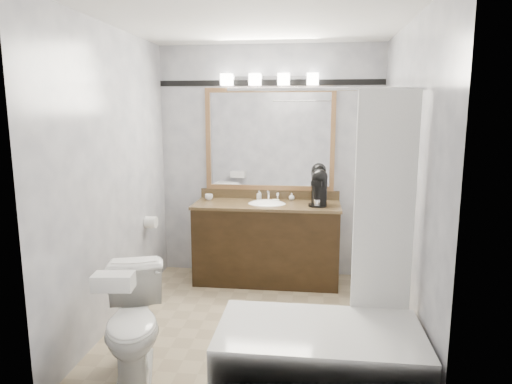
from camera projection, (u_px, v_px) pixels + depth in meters
The scene contains 14 objects.
room at pixel (255, 180), 3.71m from camera, with size 2.42×2.62×2.52m.
vanity at pixel (267, 241), 4.85m from camera, with size 1.53×0.58×0.97m.
mirror at pixel (270, 140), 4.92m from camera, with size 1.40×0.04×1.10m.
vanity_light_bar at pixel (269, 79), 4.76m from camera, with size 1.02×0.14×0.12m.
accent_stripe at pixel (270, 83), 4.83m from camera, with size 2.40×0.01×0.06m, color black.
bathtub at pixel (323, 351), 2.94m from camera, with size 1.30×0.75×1.96m.
tp_roll at pixel (151, 222), 4.60m from camera, with size 0.12×0.12×0.11m, color white.
toilet at pixel (134, 324), 3.14m from camera, with size 0.41×0.71×0.73m, color white.
tissue_box at pixel (113, 282), 2.79m from camera, with size 0.24×0.13×0.10m, color white.
coffee_maker at pixel (319, 187), 4.66m from camera, with size 0.20×0.24×0.37m.
cup_left at pixel (209, 197), 4.96m from camera, with size 0.08×0.08×0.07m, color white.
soap_bottle_a at pixel (259, 195), 4.99m from camera, with size 0.04×0.04×0.10m, color white.
soap_bottle_b at pixel (292, 197), 4.94m from camera, with size 0.06×0.06×0.08m, color white.
soap_bar at pixel (276, 200), 4.88m from camera, with size 0.07×0.04×0.02m, color beige.
Camera 1 is at (0.46, -3.64, 1.81)m, focal length 32.00 mm.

